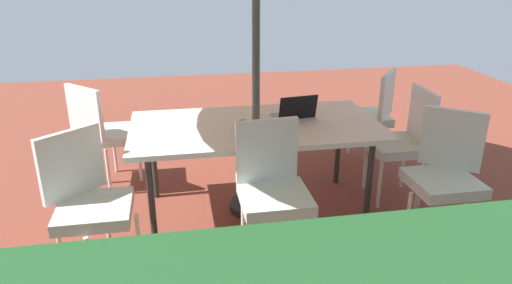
{
  "coord_description": "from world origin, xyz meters",
  "views": [
    {
      "loc": [
        0.62,
        3.46,
        1.99
      ],
      "look_at": [
        0.0,
        0.0,
        0.61
      ],
      "focal_mm": 32.9,
      "sensor_mm": 36.0,
      "label": 1
    }
  ],
  "objects": [
    {
      "name": "chair_southwest",
      "position": [
        -1.28,
        -0.72,
        0.55
      ],
      "size": [
        0.58,
        0.58,
        0.98
      ],
      "rotation": [
        0.0,
        0.0,
        0.9
      ],
      "color": "silver",
      "rests_on": "ground_plane"
    },
    {
      "name": "ground_plane",
      "position": [
        0.0,
        0.0,
        -0.01
      ],
      "size": [
        10.0,
        10.0,
        0.02
      ],
      "primitive_type": "cube",
      "color": "brown"
    },
    {
      "name": "chair_north",
      "position": [
        0.01,
        0.68,
        0.55
      ],
      "size": [
        0.46,
        0.48,
        0.98
      ],
      "rotation": [
        0.0,
        0.0,
        3.22
      ],
      "color": "silver",
      "rests_on": "ground_plane"
    },
    {
      "name": "cup",
      "position": [
        0.13,
        0.19,
        0.81
      ],
      "size": [
        0.07,
        0.07,
        0.1
      ],
      "primitive_type": "cylinder",
      "color": "#286B33",
      "rests_on": "dining_table"
    },
    {
      "name": "chair_west",
      "position": [
        -1.28,
        0.01,
        0.55
      ],
      "size": [
        0.47,
        0.46,
        0.98
      ],
      "rotation": [
        0.0,
        0.0,
        1.51
      ],
      "color": "silver",
      "rests_on": "ground_plane"
    },
    {
      "name": "chair_northeast",
      "position": [
        1.21,
        0.65,
        0.55
      ],
      "size": [
        0.58,
        0.59,
        0.98
      ],
      "rotation": [
        0.0,
        0.0,
        3.84
      ],
      "color": "silver",
      "rests_on": "ground_plane"
    },
    {
      "name": "laptop",
      "position": [
        -0.34,
        -0.08,
        0.81
      ],
      "size": [
        0.35,
        0.29,
        0.21
      ],
      "rotation": [
        0.0,
        0.0,
        0.13
      ],
      "color": "gray",
      "rests_on": "dining_table"
    },
    {
      "name": "chair_northwest",
      "position": [
        -1.27,
        0.68,
        0.55
      ],
      "size": [
        0.58,
        0.58,
        0.98
      ],
      "rotation": [
        0.0,
        0.0,
        2.47
      ],
      "color": "silver",
      "rests_on": "ground_plane"
    },
    {
      "name": "dining_table",
      "position": [
        0.0,
        0.0,
        0.71
      ],
      "size": [
        1.98,
        1.02,
        0.76
      ],
      "color": "white",
      "rests_on": "ground_plane"
    },
    {
      "name": "chair_southeast",
      "position": [
        1.29,
        -0.67,
        0.55
      ],
      "size": [
        0.59,
        0.59,
        0.98
      ],
      "rotation": [
        0.0,
        0.0,
        5.49
      ],
      "color": "silver",
      "rests_on": "ground_plane"
    }
  ]
}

